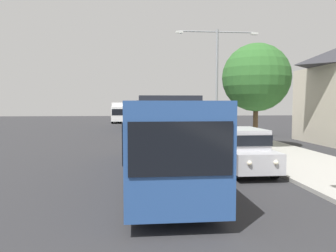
# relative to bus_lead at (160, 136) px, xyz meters

# --- Properties ---
(bus_lead) EXTENTS (2.58, 12.07, 3.21)m
(bus_lead) POSITION_rel_bus_lead_xyz_m (0.00, 0.00, 0.00)
(bus_lead) COLOR #284C8C
(bus_lead) RESTS_ON ground_plane
(bus_second_in_line) EXTENTS (2.58, 11.60, 3.21)m
(bus_second_in_line) POSITION_rel_bus_lead_xyz_m (-0.00, 13.73, -0.00)
(bus_second_in_line) COLOR silver
(bus_second_in_line) RESTS_ON ground_plane
(bus_middle) EXTENTS (2.58, 11.96, 3.21)m
(bus_middle) POSITION_rel_bus_lead_xyz_m (-0.00, 27.12, -0.00)
(bus_middle) COLOR #284C8C
(bus_middle) RESTS_ON ground_plane
(bus_fourth_in_line) EXTENTS (2.58, 12.06, 3.21)m
(bus_fourth_in_line) POSITION_rel_bus_lead_xyz_m (-0.00, 39.90, -0.00)
(bus_fourth_in_line) COLOR silver
(bus_fourth_in_line) RESTS_ON ground_plane
(white_suv) EXTENTS (1.86, 4.65, 1.90)m
(white_suv) POSITION_rel_bus_lead_xyz_m (3.70, 1.00, -0.66)
(white_suv) COLOR #B7B7BC
(white_suv) RESTS_ON ground_plane
(box_truck_oncoming) EXTENTS (2.35, 8.29, 3.15)m
(box_truck_oncoming) POSITION_rel_bus_lead_xyz_m (-3.30, 40.66, 0.02)
(box_truck_oncoming) COLOR white
(box_truck_oncoming) RESTS_ON ground_plane
(streetlamp_mid) EXTENTS (6.46, 0.28, 8.57)m
(streetlamp_mid) POSITION_rel_bus_lead_xyz_m (5.40, 12.59, 3.72)
(streetlamp_mid) COLOR gray
(streetlamp_mid) RESTS_ON sidewalk
(roadside_tree) EXTENTS (4.43, 4.43, 6.76)m
(roadside_tree) POSITION_rel_bus_lead_xyz_m (6.92, 8.14, 2.99)
(roadside_tree) COLOR #4C3823
(roadside_tree) RESTS_ON sidewalk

